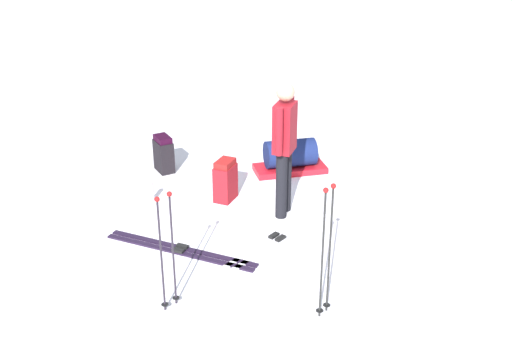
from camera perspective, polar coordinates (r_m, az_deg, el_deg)
The scene contains 10 objects.
ground_plane at distance 7.40m, azimuth 0.00°, elevation -4.97°, with size 80.00×80.00×0.00m, color white.
skier_standing at distance 7.19m, azimuth 2.74°, elevation 2.51°, with size 0.46×0.40×1.70m.
ski_pair_near at distance 6.83m, azimuth -7.27°, elevation -7.70°, with size 1.21×1.63×0.05m.
ski_pair_far at distance 7.00m, azimuth 2.03°, elevation -6.67°, with size 1.95×0.79×0.05m.
backpack_large_dark at distance 7.82m, azimuth -2.95°, elevation -1.11°, with size 0.39×0.36×0.56m.
backpack_bright at distance 8.79m, azimuth -8.84°, elevation 1.43°, with size 0.22×0.35×0.54m.
ski_poles_planted_near at distance 5.47m, azimuth 6.77°, elevation -7.29°, with size 0.18×0.10×1.35m.
ski_poles_planted_far at distance 5.62m, azimuth -8.55°, elevation -7.30°, with size 0.21×0.11×1.21m.
gear_sled at distance 8.69m, azimuth 3.29°, elevation 1.13°, with size 1.13×0.75×0.49m.
thermos_bottle at distance 7.94m, azimuth -9.97°, elevation -2.21°, with size 0.07×0.07×0.26m, color #B9AEC2.
Camera 1 is at (-3.41, -5.53, 3.54)m, focal length 41.76 mm.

